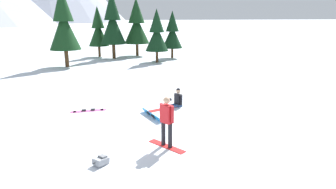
{
  "coord_description": "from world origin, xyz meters",
  "views": [
    {
      "loc": [
        0.02,
        -10.34,
        4.42
      ],
      "look_at": [
        3.07,
        2.21,
        1.0
      ],
      "focal_mm": 31.43,
      "sensor_mm": 36.0,
      "label": 1
    }
  ],
  "objects_px": {
    "snowboarder_foreground": "(167,121)",
    "pine_tree_tall": "(172,33)",
    "pine_tree_broad": "(98,29)",
    "pine_tree_short": "(157,33)",
    "pine_tree_twin": "(113,22)",
    "pine_tree_leaning": "(64,23)",
    "snowboarder_midground": "(175,101)",
    "backpack_grey": "(101,161)",
    "loose_snowboard_near_left": "(88,111)",
    "loose_snowboard_far_spare": "(151,115)",
    "pine_tree_slender": "(137,25)"
  },
  "relations": [
    {
      "from": "loose_snowboard_far_spare",
      "to": "pine_tree_tall",
      "type": "distance_m",
      "value": 19.94
    },
    {
      "from": "snowboarder_midground",
      "to": "pine_tree_short",
      "type": "xyz_separation_m",
      "value": [
        2.13,
        14.99,
        2.51
      ]
    },
    {
      "from": "snowboarder_foreground",
      "to": "pine_tree_leaning",
      "type": "bearing_deg",
      "value": 104.56
    },
    {
      "from": "pine_tree_slender",
      "to": "loose_snowboard_near_left",
      "type": "bearing_deg",
      "value": -104.41
    },
    {
      "from": "pine_tree_broad",
      "to": "pine_tree_slender",
      "type": "height_order",
      "value": "pine_tree_slender"
    },
    {
      "from": "snowboarder_midground",
      "to": "pine_tree_broad",
      "type": "relative_size",
      "value": 0.33
    },
    {
      "from": "snowboarder_foreground",
      "to": "pine_tree_short",
      "type": "relative_size",
      "value": 0.35
    },
    {
      "from": "loose_snowboard_far_spare",
      "to": "backpack_grey",
      "type": "height_order",
      "value": "backpack_grey"
    },
    {
      "from": "pine_tree_broad",
      "to": "pine_tree_slender",
      "type": "xyz_separation_m",
      "value": [
        4.29,
        -0.12,
        0.51
      ]
    },
    {
      "from": "pine_tree_broad",
      "to": "pine_tree_short",
      "type": "relative_size",
      "value": 1.08
    },
    {
      "from": "loose_snowboard_far_spare",
      "to": "pine_tree_tall",
      "type": "xyz_separation_m",
      "value": [
        5.85,
        18.88,
        2.64
      ]
    },
    {
      "from": "snowboarder_foreground",
      "to": "pine_tree_twin",
      "type": "relative_size",
      "value": 0.25
    },
    {
      "from": "pine_tree_leaning",
      "to": "loose_snowboard_far_spare",
      "type": "bearing_deg",
      "value": -72.5
    },
    {
      "from": "loose_snowboard_near_left",
      "to": "loose_snowboard_far_spare",
      "type": "height_order",
      "value": "loose_snowboard_far_spare"
    },
    {
      "from": "pine_tree_tall",
      "to": "pine_tree_twin",
      "type": "bearing_deg",
      "value": 168.63
    },
    {
      "from": "pine_tree_twin",
      "to": "pine_tree_tall",
      "type": "bearing_deg",
      "value": -11.37
    },
    {
      "from": "pine_tree_twin",
      "to": "pine_tree_tall",
      "type": "relative_size",
      "value": 1.41
    },
    {
      "from": "pine_tree_slender",
      "to": "loose_snowboard_far_spare",
      "type": "bearing_deg",
      "value": -96.26
    },
    {
      "from": "loose_snowboard_near_left",
      "to": "pine_tree_short",
      "type": "xyz_separation_m",
      "value": [
        6.4,
        14.67,
        2.81
      ]
    },
    {
      "from": "pine_tree_short",
      "to": "pine_tree_tall",
      "type": "xyz_separation_m",
      "value": [
        2.24,
        2.59,
        -0.07
      ]
    },
    {
      "from": "loose_snowboard_far_spare",
      "to": "pine_tree_leaning",
      "type": "xyz_separation_m",
      "value": [
        -4.89,
        15.52,
        3.73
      ]
    },
    {
      "from": "loose_snowboard_far_spare",
      "to": "pine_tree_broad",
      "type": "bearing_deg",
      "value": 94.97
    },
    {
      "from": "pine_tree_short",
      "to": "pine_tree_leaning",
      "type": "bearing_deg",
      "value": -174.83
    },
    {
      "from": "snowboarder_foreground",
      "to": "pine_tree_tall",
      "type": "relative_size",
      "value": 0.36
    },
    {
      "from": "pine_tree_leaning",
      "to": "pine_tree_twin",
      "type": "xyz_separation_m",
      "value": [
        4.51,
        4.61,
        0.04
      ]
    },
    {
      "from": "pine_tree_broad",
      "to": "backpack_grey",
      "type": "bearing_deg",
      "value": -90.9
    },
    {
      "from": "snowboarder_midground",
      "to": "pine_tree_short",
      "type": "bearing_deg",
      "value": 81.9
    },
    {
      "from": "pine_tree_slender",
      "to": "pine_tree_leaning",
      "type": "distance_m",
      "value": 9.6
    },
    {
      "from": "snowboarder_midground",
      "to": "pine_tree_leaning",
      "type": "bearing_deg",
      "value": 114.15
    },
    {
      "from": "loose_snowboard_far_spare",
      "to": "pine_tree_slender",
      "type": "xyz_separation_m",
      "value": [
        2.39,
        21.77,
        3.44
      ]
    },
    {
      "from": "pine_tree_slender",
      "to": "pine_tree_tall",
      "type": "xyz_separation_m",
      "value": [
        3.46,
        -2.89,
        -0.8
      ]
    },
    {
      "from": "loose_snowboard_far_spare",
      "to": "pine_tree_short",
      "type": "bearing_deg",
      "value": 77.5
    },
    {
      "from": "pine_tree_broad",
      "to": "pine_tree_tall",
      "type": "height_order",
      "value": "pine_tree_broad"
    },
    {
      "from": "pine_tree_broad",
      "to": "pine_tree_twin",
      "type": "relative_size",
      "value": 0.78
    },
    {
      "from": "snowboarder_foreground",
      "to": "loose_snowboard_near_left",
      "type": "height_order",
      "value": "snowboarder_foreground"
    },
    {
      "from": "snowboarder_midground",
      "to": "pine_tree_leaning",
      "type": "height_order",
      "value": "pine_tree_leaning"
    },
    {
      "from": "snowboarder_midground",
      "to": "backpack_grey",
      "type": "xyz_separation_m",
      "value": [
        -3.79,
        -5.28,
        -0.19
      ]
    },
    {
      "from": "backpack_grey",
      "to": "pine_tree_broad",
      "type": "height_order",
      "value": "pine_tree_broad"
    },
    {
      "from": "pine_tree_tall",
      "to": "loose_snowboard_far_spare",
      "type": "bearing_deg",
      "value": -107.23
    },
    {
      "from": "pine_tree_short",
      "to": "pine_tree_leaning",
      "type": "distance_m",
      "value": 8.6
    },
    {
      "from": "pine_tree_slender",
      "to": "pine_tree_tall",
      "type": "relative_size",
      "value": 1.29
    },
    {
      "from": "loose_snowboard_far_spare",
      "to": "pine_tree_short",
      "type": "relative_size",
      "value": 0.36
    },
    {
      "from": "backpack_grey",
      "to": "pine_tree_broad",
      "type": "xyz_separation_m",
      "value": [
        0.41,
        25.87,
        2.91
      ]
    },
    {
      "from": "snowboarder_midground",
      "to": "snowboarder_foreground",
      "type": "bearing_deg",
      "value": -108.64
    },
    {
      "from": "pine_tree_leaning",
      "to": "pine_tree_tall",
      "type": "xyz_separation_m",
      "value": [
        10.75,
        3.36,
        -1.09
      ]
    },
    {
      "from": "snowboarder_foreground",
      "to": "pine_tree_leaning",
      "type": "height_order",
      "value": "pine_tree_leaning"
    },
    {
      "from": "loose_snowboard_far_spare",
      "to": "snowboarder_midground",
      "type": "bearing_deg",
      "value": 41.43
    },
    {
      "from": "pine_tree_twin",
      "to": "backpack_grey",
      "type": "bearing_deg",
      "value": -94.56
    },
    {
      "from": "pine_tree_twin",
      "to": "loose_snowboard_near_left",
      "type": "bearing_deg",
      "value": -97.4
    },
    {
      "from": "loose_snowboard_near_left",
      "to": "backpack_grey",
      "type": "relative_size",
      "value": 3.04
    }
  ]
}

